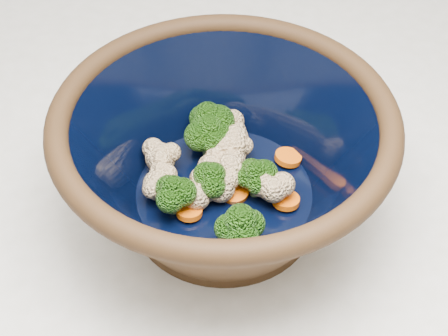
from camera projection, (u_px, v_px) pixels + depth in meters
mixing_bowl at (224, 158)px, 0.58m from camera, size 0.32×0.32×0.14m
vegetable_pile at (216, 166)px, 0.60m from camera, size 0.16×0.18×0.06m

